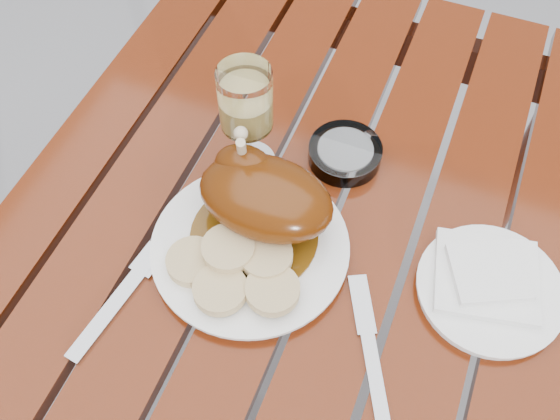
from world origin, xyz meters
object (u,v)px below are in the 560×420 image
object	(u,v)px
wine_glass	(247,121)
ashtray	(345,153)
table	(279,344)
side_plate	(490,290)
dinner_plate	(250,248)

from	to	relation	value
wine_glass	ashtray	distance (m)	0.16
table	ashtray	distance (m)	0.43
table	wine_glass	distance (m)	0.49
side_plate	ashtray	distance (m)	0.29
dinner_plate	ashtray	xyz separation A→B (m)	(0.07, 0.20, 0.01)
dinner_plate	ashtray	bearing A→B (deg)	71.12
dinner_plate	side_plate	world-z (taller)	dinner_plate
table	wine_glass	size ratio (longest dim) A/B	6.49
side_plate	table	bearing A→B (deg)	-173.48
side_plate	wine_glass	bearing A→B (deg)	167.61
dinner_plate	wine_glass	size ratio (longest dim) A/B	1.47
table	wine_glass	xyz separation A→B (m)	(-0.09, 0.12, 0.47)
ashtray	table	bearing A→B (deg)	-102.10
dinner_plate	ashtray	distance (m)	0.21
dinner_plate	table	bearing A→B (deg)	39.86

